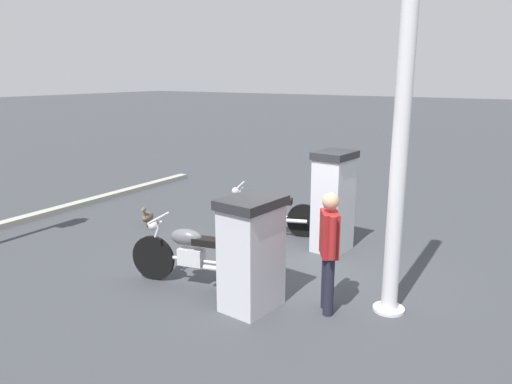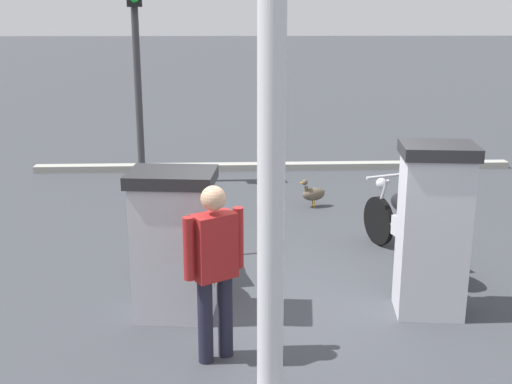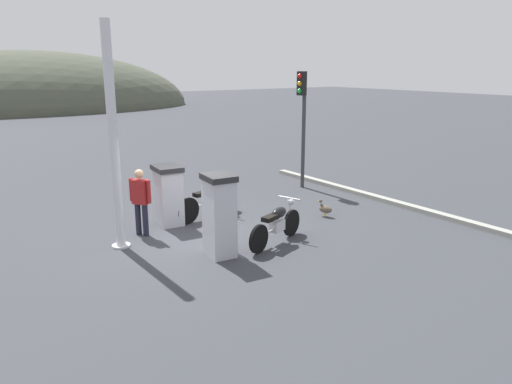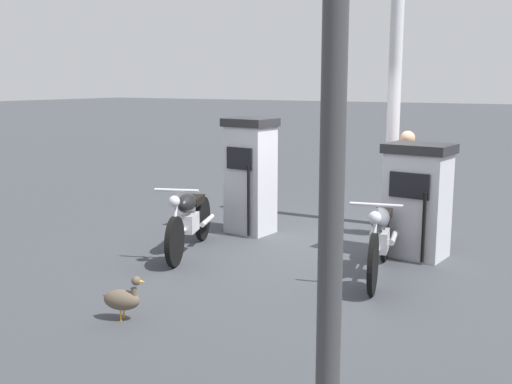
% 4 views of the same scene
% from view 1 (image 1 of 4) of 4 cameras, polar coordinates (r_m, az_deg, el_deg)
% --- Properties ---
extents(ground_plane, '(120.00, 120.00, 0.00)m').
position_cam_1_polar(ground_plane, '(7.59, 3.26, -9.24)').
color(ground_plane, '#383A3F').
extents(fuel_pump_near, '(0.65, 0.75, 1.72)m').
position_cam_1_polar(fuel_pump_near, '(8.29, 9.05, -1.05)').
color(fuel_pump_near, silver).
rests_on(fuel_pump_near, ground).
extents(fuel_pump_far, '(0.70, 0.87, 1.47)m').
position_cam_1_polar(fuel_pump_far, '(6.20, -0.55, -7.16)').
color(fuel_pump_far, silver).
rests_on(fuel_pump_far, ground).
extents(motorcycle_near_pump, '(1.84, 0.83, 0.95)m').
position_cam_1_polar(motorcycle_near_pump, '(9.10, 1.30, -2.22)').
color(motorcycle_near_pump, black).
rests_on(motorcycle_near_pump, ground).
extents(motorcycle_far_pump, '(1.97, 0.68, 0.97)m').
position_cam_1_polar(motorcycle_far_pump, '(6.98, -7.49, -7.16)').
color(motorcycle_far_pump, black).
rests_on(motorcycle_far_pump, ground).
extents(attendant_person, '(0.39, 0.53, 1.56)m').
position_cam_1_polar(attendant_person, '(6.12, 8.58, -6.24)').
color(attendant_person, '#1E1E2D').
rests_on(attendant_person, ground).
extents(wandering_duck, '(0.29, 0.44, 0.44)m').
position_cam_1_polar(wandering_duck, '(9.85, -12.64, -2.82)').
color(wandering_duck, brown).
rests_on(wandering_duck, ground).
extents(canopy_support_pole, '(0.40, 0.40, 4.72)m').
position_cam_1_polar(canopy_support_pole, '(5.99, 16.69, 6.66)').
color(canopy_support_pole, silver).
rests_on(canopy_support_pole, ground).
extents(road_edge_kerb, '(0.44, 8.84, 0.12)m').
position_cam_1_polar(road_edge_kerb, '(11.39, -22.83, -2.13)').
color(road_edge_kerb, '#9E9E93').
rests_on(road_edge_kerb, ground).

